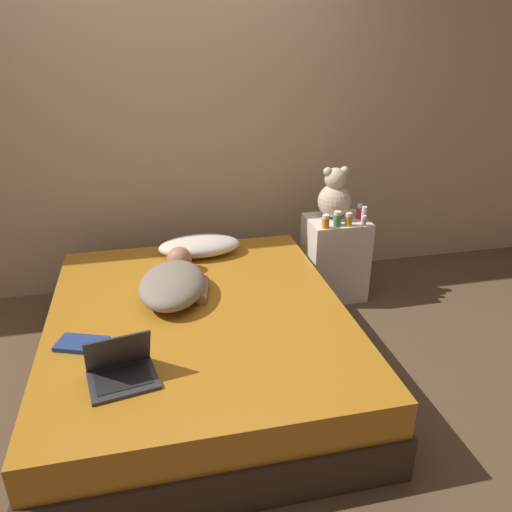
{
  "coord_description": "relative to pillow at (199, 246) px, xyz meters",
  "views": [
    {
      "loc": [
        -0.21,
        -2.36,
        1.82
      ],
      "look_at": [
        0.38,
        0.24,
        0.6
      ],
      "focal_mm": 35.0,
      "sensor_mm": 36.0,
      "label": 1
    }
  ],
  "objects": [
    {
      "name": "person_lying",
      "position": [
        -0.21,
        -0.52,
        0.02
      ],
      "size": [
        0.47,
        0.73,
        0.16
      ],
      "rotation": [
        0.0,
        0.0,
        -0.19
      ],
      "color": "gray",
      "rests_on": "bed"
    },
    {
      "name": "bottle_orange",
      "position": [
        0.84,
        -0.14,
        0.16
      ],
      "size": [
        0.05,
        0.05,
        0.09
      ],
      "color": "orange",
      "rests_on": "nightstand"
    },
    {
      "name": "nightstand",
      "position": [
        0.98,
        0.01,
        -0.19
      ],
      "size": [
        0.42,
        0.37,
        0.6
      ],
      "color": "silver",
      "rests_on": "ground_plane"
    },
    {
      "name": "book",
      "position": [
        -0.69,
        -0.95,
        -0.05
      ],
      "size": [
        0.27,
        0.21,
        0.02
      ],
      "rotation": [
        0.0,
        0.0,
        -0.37
      ],
      "color": "navy",
      "rests_on": "bed"
    },
    {
      "name": "bottle_red",
      "position": [
        1.14,
        -0.01,
        0.16
      ],
      "size": [
        0.04,
        0.04,
        0.11
      ],
      "color": "#B72D2D",
      "rests_on": "nightstand"
    },
    {
      "name": "teddy_bear",
      "position": [
        0.97,
        0.06,
        0.27
      ],
      "size": [
        0.24,
        0.24,
        0.36
      ],
      "color": "beige",
      "rests_on": "nightstand"
    },
    {
      "name": "wall_back",
      "position": [
        -0.1,
        0.51,
        0.81
      ],
      "size": [
        8.0,
        0.06,
        2.6
      ],
      "color": "tan",
      "rests_on": "ground_plane"
    },
    {
      "name": "bottle_clear",
      "position": [
        1.14,
        -0.08,
        0.16
      ],
      "size": [
        0.04,
        0.04,
        0.11
      ],
      "color": "silver",
      "rests_on": "nightstand"
    },
    {
      "name": "ground_plane",
      "position": [
        -0.1,
        -0.74,
        -0.49
      ],
      "size": [
        12.0,
        12.0,
        0.0
      ],
      "primitive_type": "plane",
      "color": "brown"
    },
    {
      "name": "laptop",
      "position": [
        -0.49,
        -1.24,
        -0.01
      ],
      "size": [
        0.32,
        0.28,
        0.22
      ],
      "rotation": [
        0.0,
        0.0,
        0.18
      ],
      "color": "#333338",
      "rests_on": "bed"
    },
    {
      "name": "bottle_pink",
      "position": [
        1.11,
        -0.15,
        0.14
      ],
      "size": [
        0.03,
        0.03,
        0.07
      ],
      "color": "pink",
      "rests_on": "nightstand"
    },
    {
      "name": "bottle_amber",
      "position": [
        1.01,
        -0.13,
        0.16
      ],
      "size": [
        0.05,
        0.05,
        0.09
      ],
      "color": "gold",
      "rests_on": "nightstand"
    },
    {
      "name": "bottle_green",
      "position": [
        0.93,
        -0.11,
        0.16
      ],
      "size": [
        0.06,
        0.06,
        0.1
      ],
      "color": "#3D8E4C",
      "rests_on": "nightstand"
    },
    {
      "name": "pillow",
      "position": [
        0.0,
        0.0,
        0.0
      ],
      "size": [
        0.55,
        0.29,
        0.13
      ],
      "color": "beige",
      "rests_on": "bed"
    },
    {
      "name": "bed",
      "position": [
        -0.1,
        -0.74,
        -0.28
      ],
      "size": [
        1.62,
        1.92,
        0.42
      ],
      "color": "#2D2319",
      "rests_on": "ground_plane"
    }
  ]
}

